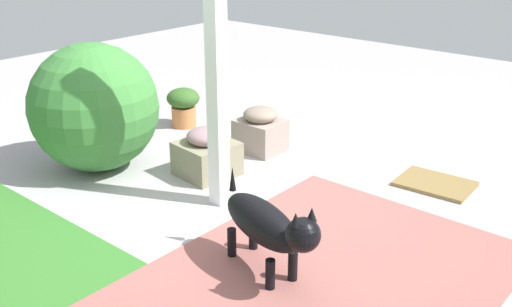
% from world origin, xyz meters
% --- Properties ---
extents(ground_plane, '(12.00, 12.00, 0.00)m').
position_xyz_m(ground_plane, '(0.00, 0.00, 0.00)').
color(ground_plane, '#ACA6AA').
extents(brick_path, '(1.80, 2.40, 0.02)m').
position_xyz_m(brick_path, '(-0.89, 0.46, 0.01)').
color(brick_path, '#9C5B54').
rests_on(brick_path, ground).
extents(porch_pillar, '(0.11, 0.11, 2.15)m').
position_xyz_m(porch_pillar, '(0.28, 0.09, 1.08)').
color(porch_pillar, white).
rests_on(porch_pillar, ground).
extents(stone_planter_nearest, '(0.40, 0.36, 0.42)m').
position_xyz_m(stone_planter_nearest, '(0.72, -0.92, 0.20)').
color(stone_planter_nearest, gray).
rests_on(stone_planter_nearest, ground).
extents(stone_planter_near, '(0.48, 0.49, 0.41)m').
position_xyz_m(stone_planter_near, '(0.71, -0.22, 0.18)').
color(stone_planter_near, gray).
rests_on(stone_planter_near, ground).
extents(round_shrub, '(1.07, 1.07, 1.07)m').
position_xyz_m(round_shrub, '(1.52, 0.27, 0.53)').
color(round_shrub, '#397935').
rests_on(round_shrub, ground).
extents(terracotta_pot_broad, '(0.33, 0.33, 0.40)m').
position_xyz_m(terracotta_pot_broad, '(1.75, -0.93, 0.23)').
color(terracotta_pot_broad, '#C07342').
rests_on(terracotta_pot_broad, ground).
extents(dog, '(0.84, 0.42, 0.58)m').
position_xyz_m(dog, '(-0.60, 0.60, 0.34)').
color(dog, black).
rests_on(dog, ground).
extents(doormat, '(0.60, 0.46, 0.03)m').
position_xyz_m(doormat, '(-0.83, -1.24, 0.01)').
color(doormat, olive).
rests_on(doormat, ground).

